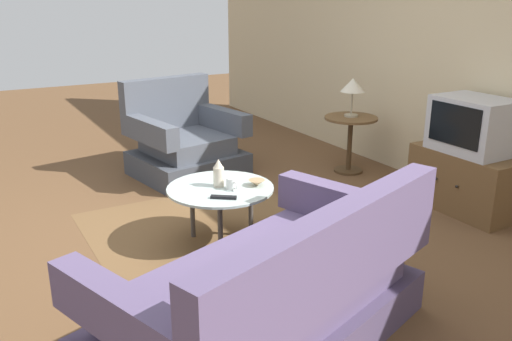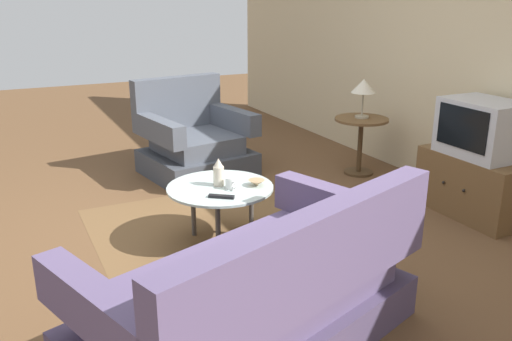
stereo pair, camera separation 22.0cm
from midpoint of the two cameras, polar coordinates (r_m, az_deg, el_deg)
ground_plane at (r=4.17m, az=-2.59°, el=-6.84°), size 16.00×16.00×0.00m
back_wall at (r=5.27m, az=22.97°, el=12.30°), size 9.00×0.12×2.70m
area_rug at (r=4.06m, az=-2.17°, el=-7.54°), size 2.19×1.76×0.00m
armchair at (r=5.53m, az=-5.56°, el=2.92°), size 1.06×1.12×0.96m
couch at (r=2.81m, az=2.22°, el=-13.60°), size 1.51×1.98×0.87m
coffee_table at (r=3.90m, az=-2.24°, el=-2.25°), size 0.78×0.78×0.44m
side_table at (r=5.56m, az=12.23°, el=3.87°), size 0.54×0.54×0.59m
tv_stand at (r=4.86m, az=23.61°, el=-1.42°), size 0.91×0.51×0.52m
television at (r=4.73m, az=24.28°, el=4.13°), size 0.62×0.47×0.46m
table_lamp at (r=5.49m, az=12.56°, el=8.65°), size 0.25×0.25×0.39m
vase at (r=3.88m, az=-2.40°, el=-0.24°), size 0.08×0.08×0.21m
mug at (r=3.83m, az=-1.02°, el=-1.38°), size 0.12×0.08×0.08m
bowl at (r=3.90m, az=1.67°, el=-1.34°), size 0.12×0.12×0.04m
tv_remote_dark at (r=3.67m, az=-2.01°, el=-2.81°), size 0.14×0.17×0.02m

